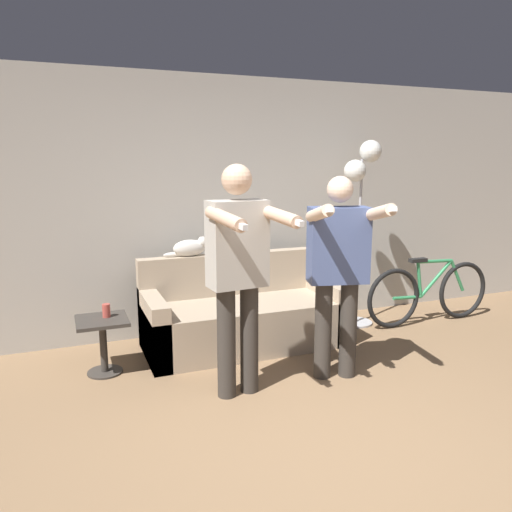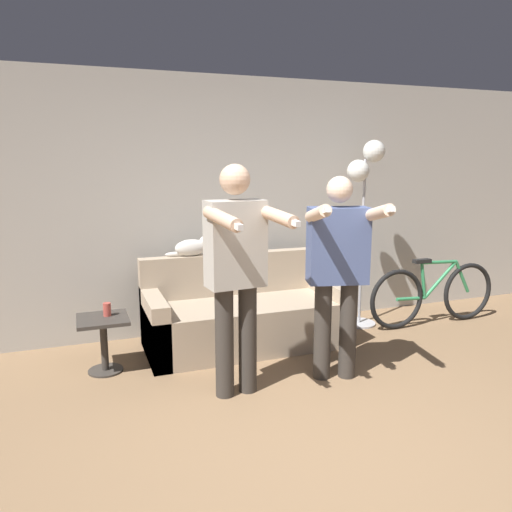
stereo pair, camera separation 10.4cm
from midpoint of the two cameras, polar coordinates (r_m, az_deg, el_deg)
name	(u,v)px [view 1 (the left image)]	position (r m, az deg, el deg)	size (l,w,h in m)	color
ground_plane	(357,468)	(3.21, 10.46, -22.72)	(16.00, 16.00, 0.00)	#846647
wall_back	(217,207)	(5.17, -5.06, 5.65)	(10.00, 0.05, 2.60)	#B7B2A8
couch	(243,317)	(4.85, -2.08, -6.96)	(1.90, 0.82, 0.86)	tan
person_left	(239,266)	(3.65, -2.83, -1.11)	(0.54, 0.71, 1.74)	#38332D
person_right	(338,263)	(4.00, 8.67, -0.83)	(0.65, 0.76, 1.65)	#38332D
cat	(191,247)	(4.86, -8.10, 0.99)	(0.44, 0.13, 0.19)	silver
floor_lamp	(362,181)	(5.38, 11.46, 8.37)	(0.41, 0.36, 1.98)	#B2B2B7
side_table	(103,335)	(4.41, -17.76, -8.55)	(0.42, 0.42, 0.48)	#38332D
cup	(106,311)	(4.39, -17.40, -5.97)	(0.07, 0.07, 0.11)	#B7473D
bicycle	(429,293)	(5.78, 18.69, -4.00)	(1.59, 0.07, 0.74)	black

